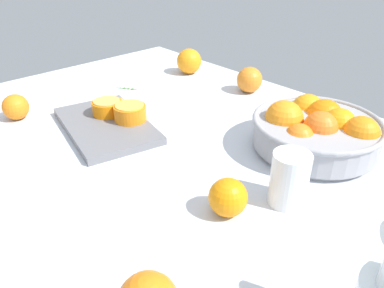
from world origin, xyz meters
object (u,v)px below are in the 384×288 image
loose_orange_0 (249,80)px  loose_orange_3 (189,61)px  orange_half_0 (107,107)px  cutting_board (106,125)px  loose_orange_1 (228,197)px  loose_orange_2 (16,107)px  second_glass (289,182)px  orange_half_2 (130,112)px  fruit_bowl (315,129)px  orange_half_1 (114,107)px

loose_orange_0 → loose_orange_3: size_ratio=0.91×
orange_half_0 → loose_orange_0: loose_orange_0 is taller
cutting_board → loose_orange_1: 43.06cm
orange_half_0 → loose_orange_2: loose_orange_2 is taller
loose_orange_1 → loose_orange_3: (-60.35, 45.43, 0.82)cm
orange_half_0 → loose_orange_3: 43.17cm
second_glass → loose_orange_0: 54.62cm
cutting_board → orange_half_2: orange_half_2 is taller
fruit_bowl → cutting_board: fruit_bowl is taller
cutting_board → orange_half_2: bearing=59.4°
loose_orange_0 → loose_orange_2: size_ratio=1.16×
second_glass → orange_half_1: (-51.52, -4.17, -1.13)cm
loose_orange_0 → loose_orange_3: 25.52cm
second_glass → loose_orange_1: (-5.22, -10.26, -1.12)cm
loose_orange_1 → loose_orange_2: loose_orange_1 is taller
orange_half_2 → loose_orange_2: size_ratio=1.20×
loose_orange_1 → orange_half_0: bearing=174.5°
cutting_board → orange_half_2: 6.89cm
second_glass → loose_orange_3: second_glass is taller
second_glass → fruit_bowl: bearing=110.2°
orange_half_0 → cutting_board: bearing=-38.3°
orange_half_0 → orange_half_2: orange_half_2 is taller
fruit_bowl → loose_orange_2: 75.54cm
loose_orange_3 → second_glass: bearing=-28.2°
orange_half_1 → loose_orange_2: loose_orange_2 is taller
orange_half_1 → loose_orange_2: size_ratio=0.96×
second_glass → loose_orange_3: 74.40cm
orange_half_2 → loose_orange_1: bearing=-9.7°
orange_half_2 → loose_orange_2: bearing=-140.9°
second_glass → loose_orange_3: bearing=151.8°
second_glass → loose_orange_0: bearing=137.3°
cutting_board → loose_orange_1: size_ratio=4.36×
orange_half_2 → fruit_bowl: bearing=32.9°
loose_orange_0 → loose_orange_2: (-29.02, -60.08, -0.54)cm
orange_half_1 → orange_half_2: orange_half_2 is taller
loose_orange_1 → loose_orange_2: bearing=-168.7°
orange_half_1 → loose_orange_3: bearing=109.6°
loose_orange_3 → loose_orange_2: bearing=-93.5°
loose_orange_2 → loose_orange_0: bearing=64.2°
loose_orange_0 → orange_half_2: bearing=-96.9°
loose_orange_3 → loose_orange_1: bearing=-37.0°
fruit_bowl → second_glass: fruit_bowl is taller
second_glass → orange_half_1: second_glass is taller
orange_half_0 → loose_orange_0: 44.45cm
orange_half_0 → loose_orange_3: size_ratio=0.90×
second_glass → cutting_board: bearing=-169.7°
loose_orange_2 → second_glass: bearing=18.4°
fruit_bowl → loose_orange_3: 59.69cm
loose_orange_1 → cutting_board: bearing=178.0°
cutting_board → loose_orange_2: size_ratio=4.47×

